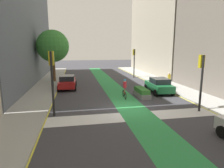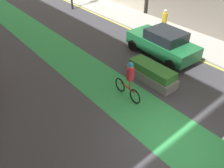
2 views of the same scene
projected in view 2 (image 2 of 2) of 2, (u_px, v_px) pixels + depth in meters
ground_plane at (171, 142)px, 8.39m from camera, size 120.00×120.00×0.00m
bike_lane_paint at (177, 137)px, 8.57m from camera, size 2.40×60.00×0.01m
car_green_right_far at (163, 43)px, 13.15m from camera, size 2.18×4.28×1.57m
cyclist_in_lane at (129, 80)px, 9.88m from camera, size 0.32×1.73×1.86m
pedestrian_sidewalk_right_a at (164, 23)px, 14.97m from camera, size 0.34×0.34×1.77m
median_planter at (152, 73)px, 11.31m from camera, size 0.93×2.66×0.85m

